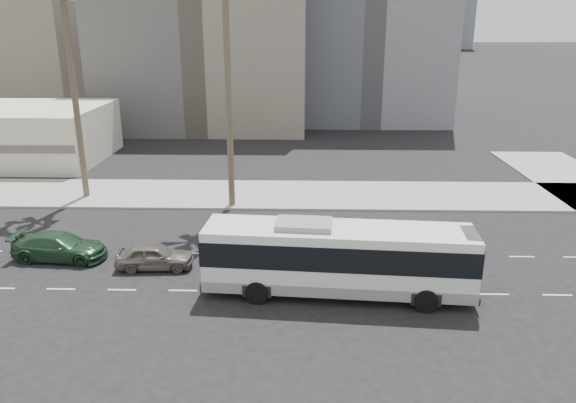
{
  "coord_description": "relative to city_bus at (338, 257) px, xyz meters",
  "views": [
    {
      "loc": [
        -0.28,
        -23.71,
        12.42
      ],
      "look_at": [
        -0.99,
        4.0,
        3.3
      ],
      "focal_mm": 34.09,
      "sensor_mm": 36.0,
      "label": 1
    }
  ],
  "objects": [
    {
      "name": "city_bus",
      "position": [
        0.0,
        0.0,
        0.0
      ],
      "size": [
        12.79,
        3.79,
        3.62
      ],
      "rotation": [
        0.0,
        0.0,
        -0.08
      ],
      "color": "silver",
      "rests_on": "ground"
    },
    {
      "name": "car_b",
      "position": [
        -14.97,
        3.63,
        -1.16
      ],
      "size": [
        2.48,
        5.25,
        1.48
      ],
      "primitive_type": "imported",
      "rotation": [
        0.0,
        0.0,
        1.49
      ],
      "color": "#20422A",
      "rests_on": "ground"
    },
    {
      "name": "midrise_gray_center",
      "position": [
        6.53,
        52.05,
        11.1
      ],
      "size": [
        20.0,
        20.0,
        26.0
      ],
      "primitive_type": "cube",
      "color": "#575A60",
      "rests_on": "ground"
    },
    {
      "name": "ground",
      "position": [
        -1.47,
        0.05,
        -1.9
      ],
      "size": [
        700.0,
        700.0,
        0.0
      ],
      "primitive_type": "plane",
      "color": "black",
      "rests_on": "ground"
    },
    {
      "name": "sidewalk_north",
      "position": [
        -1.47,
        15.55,
        -1.83
      ],
      "size": [
        120.0,
        7.0,
        0.15
      ],
      "primitive_type": "cube",
      "color": "gray",
      "rests_on": "ground"
    },
    {
      "name": "car_a",
      "position": [
        -9.47,
        2.59,
        -1.22
      ],
      "size": [
        1.84,
        4.11,
        1.37
      ],
      "primitive_type": "imported",
      "rotation": [
        0.0,
        0.0,
        1.63
      ],
      "color": "#645F56",
      "rests_on": "ground"
    },
    {
      "name": "midrise_beige_far",
      "position": [
        -39.47,
        50.05,
        5.6
      ],
      "size": [
        18.0,
        16.0,
        15.0
      ],
      "primitive_type": "cube",
      "color": "#5E5A55",
      "rests_on": "ground"
    },
    {
      "name": "midrise_beige_west",
      "position": [
        -13.47,
        45.05,
        7.1
      ],
      "size": [
        24.0,
        18.0,
        18.0
      ],
      "primitive_type": "cube",
      "color": "#5E5A55",
      "rests_on": "ground"
    }
  ]
}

